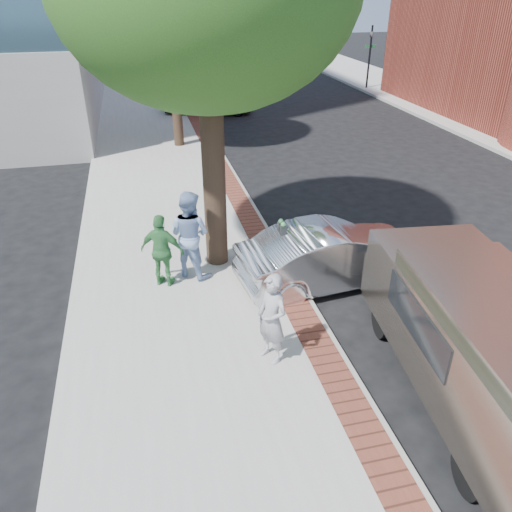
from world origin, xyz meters
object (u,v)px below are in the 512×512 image
object	(u,v)px
person_gray	(272,319)
bg_car	(208,99)
parking_meter	(282,238)
van	(477,334)
sedan_silver	(333,255)
person_officer	(190,234)
person_green	(162,251)

from	to	relation	value
person_gray	bg_car	distance (m)	19.84
parking_meter	bg_car	world-z (taller)	parking_meter
parking_meter	van	xyz separation A→B (m)	(2.18, -3.93, -0.08)
person_gray	parking_meter	bearing A→B (deg)	132.74
person_gray	sedan_silver	distance (m)	3.22
van	bg_car	bearing A→B (deg)	99.81
person_officer	bg_car	distance (m)	16.69
person_green	parking_meter	bearing A→B (deg)	-162.65
parking_meter	person_officer	world-z (taller)	person_officer
parking_meter	person_green	xyz separation A→B (m)	(-2.59, 0.40, -0.21)
sedan_silver	person_green	bearing A→B (deg)	74.52
person_green	van	distance (m)	6.44
person_officer	sedan_silver	bearing A→B (deg)	-155.95
sedan_silver	bg_car	world-z (taller)	bg_car
parking_meter	van	size ratio (longest dim) A/B	0.26
bg_car	van	bearing A→B (deg)	-170.21
parking_meter	person_green	distance (m)	2.63
parking_meter	person_officer	bearing A→B (deg)	159.99
parking_meter	sedan_silver	bearing A→B (deg)	-9.11
van	person_officer	bearing A→B (deg)	138.20
parking_meter	bg_car	bearing A→B (deg)	86.73
person_officer	bg_car	size ratio (longest dim) A/B	0.45
person_gray	bg_car	bearing A→B (deg)	146.68
person_green	sedan_silver	world-z (taller)	person_green
person_officer	person_green	bearing A→B (deg)	66.00
person_gray	van	distance (m)	3.37
bg_car	van	size ratio (longest dim) A/B	0.79
person_gray	bg_car	world-z (taller)	person_gray
person_green	sedan_silver	size ratio (longest dim) A/B	0.39
person_green	van	world-z (taller)	van
person_gray	sedan_silver	size ratio (longest dim) A/B	0.40
parking_meter	bg_car	xyz separation A→B (m)	(0.98, 17.14, -0.43)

